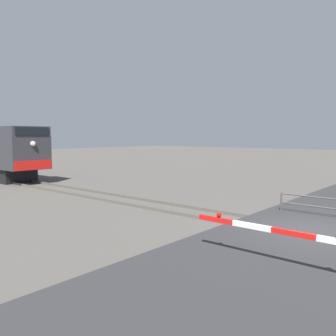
% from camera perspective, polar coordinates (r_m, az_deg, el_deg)
% --- Properties ---
extents(ground_plane, '(160.00, 160.00, 0.00)m').
position_cam_1_polar(ground_plane, '(13.34, 22.43, -9.95)').
color(ground_plane, '#514C47').
extents(rail_track_left, '(0.08, 80.00, 0.15)m').
position_cam_1_polar(rail_track_left, '(12.67, 21.41, -10.37)').
color(rail_track_left, '#59544C').
rests_on(rail_track_left, ground_plane).
extents(rail_track_right, '(0.08, 80.00, 0.15)m').
position_cam_1_polar(rail_track_right, '(13.99, 23.37, -8.97)').
color(rail_track_right, '#59544C').
rests_on(rail_track_right, ground_plane).
extents(road_surface, '(36.00, 5.60, 0.15)m').
position_cam_1_polar(road_surface, '(13.33, 22.44, -9.64)').
color(road_surface, '#2D2D30').
rests_on(road_surface, ground_plane).
extents(guard_railing, '(0.08, 2.57, 0.95)m').
position_cam_1_polar(guard_railing, '(15.71, 22.12, -5.37)').
color(guard_railing, '#4C4742').
rests_on(guard_railing, ground_plane).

